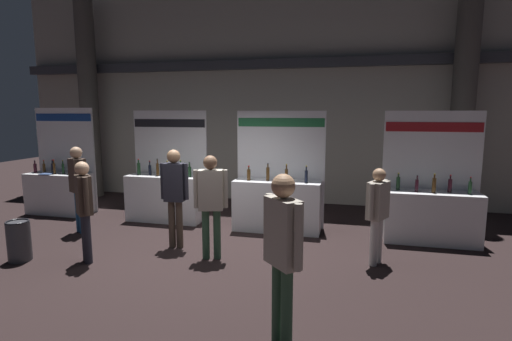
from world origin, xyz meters
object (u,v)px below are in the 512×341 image
at_px(exhibitor_booth_3, 431,211).
at_px(visitor_5, 211,198).
at_px(trash_bin, 19,241).
at_px(visitor_1, 175,190).
at_px(visitor_0, 283,245).
at_px(exhibitor_booth_1, 166,193).
at_px(visitor_7, 78,182).
at_px(exhibitor_booth_0, 60,188).
at_px(exhibitor_booth_2, 278,200).
at_px(visitor_4, 378,208).
at_px(visitor_6, 84,204).

height_order(exhibitor_booth_3, visitor_5, exhibitor_booth_3).
relative_size(trash_bin, visitor_1, 0.38).
relative_size(trash_bin, visitor_5, 0.39).
relative_size(exhibitor_booth_3, visitor_0, 1.34).
height_order(exhibitor_booth_1, trash_bin, exhibitor_booth_1).
xyz_separation_m(visitor_0, visitor_7, (-4.69, 2.91, -0.06)).
xyz_separation_m(trash_bin, visitor_1, (2.25, 1.21, 0.73)).
height_order(visitor_1, visitor_7, visitor_1).
xyz_separation_m(exhibitor_booth_0, trash_bin, (1.54, -2.83, -0.28)).
bearing_deg(exhibitor_booth_2, visitor_0, -78.71).
height_order(exhibitor_booth_3, trash_bin, exhibitor_booth_3).
relative_size(exhibitor_booth_1, exhibitor_booth_2, 1.00).
relative_size(visitor_4, visitor_7, 0.89).
bearing_deg(visitor_4, exhibitor_booth_0, 104.81).
height_order(visitor_0, visitor_1, visitor_0).
bearing_deg(visitor_1, visitor_4, -4.72).
bearing_deg(visitor_7, exhibitor_booth_1, -105.22).
height_order(trash_bin, visitor_4, visitor_4).
distance_m(exhibitor_booth_1, visitor_7, 1.86).
bearing_deg(trash_bin, exhibitor_booth_3, 21.32).
relative_size(visitor_4, visitor_6, 0.94).
relative_size(exhibitor_booth_2, visitor_0, 1.34).
distance_m(exhibitor_booth_1, visitor_5, 2.76).
relative_size(exhibitor_booth_3, visitor_1, 1.38).
height_order(exhibitor_booth_1, visitor_0, exhibitor_booth_1).
height_order(exhibitor_booth_1, visitor_1, exhibitor_booth_1).
bearing_deg(exhibitor_booth_2, exhibitor_booth_1, 176.82).
distance_m(exhibitor_booth_2, visitor_7, 4.07).
bearing_deg(visitor_5, exhibitor_booth_3, 10.92).
bearing_deg(visitor_7, exhibitor_booth_2, -133.98).
xyz_separation_m(exhibitor_booth_0, visitor_7, (1.51, -1.25, 0.43)).
height_order(exhibitor_booth_0, visitor_0, exhibitor_booth_0).
height_order(exhibitor_booth_2, visitor_4, exhibitor_booth_2).
height_order(exhibitor_booth_2, visitor_1, exhibitor_booth_2).
xyz_separation_m(trash_bin, visitor_6, (1.13, 0.22, 0.64)).
bearing_deg(exhibitor_booth_3, trash_bin, -158.68).
distance_m(exhibitor_booth_0, exhibitor_booth_2, 5.39).
bearing_deg(visitor_6, trash_bin, 53.43).
relative_size(exhibitor_booth_2, visitor_6, 1.48).
height_order(exhibitor_booth_1, exhibitor_booth_2, exhibitor_booth_1).
bearing_deg(visitor_7, visitor_4, -153.51).
xyz_separation_m(visitor_0, visitor_6, (-3.52, 1.55, -0.14)).
relative_size(exhibitor_booth_1, visitor_5, 1.42).
height_order(exhibitor_booth_2, trash_bin, exhibitor_booth_2).
xyz_separation_m(trash_bin, visitor_5, (3.07, 0.84, 0.71)).
bearing_deg(visitor_0, exhibitor_booth_1, 175.43).
bearing_deg(trash_bin, visitor_4, 12.29).
xyz_separation_m(exhibitor_booth_1, visitor_1, (1.01, -1.64, 0.44)).
xyz_separation_m(exhibitor_booth_3, visitor_5, (-3.73, -1.82, 0.44)).
height_order(exhibitor_booth_0, trash_bin, exhibitor_booth_0).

